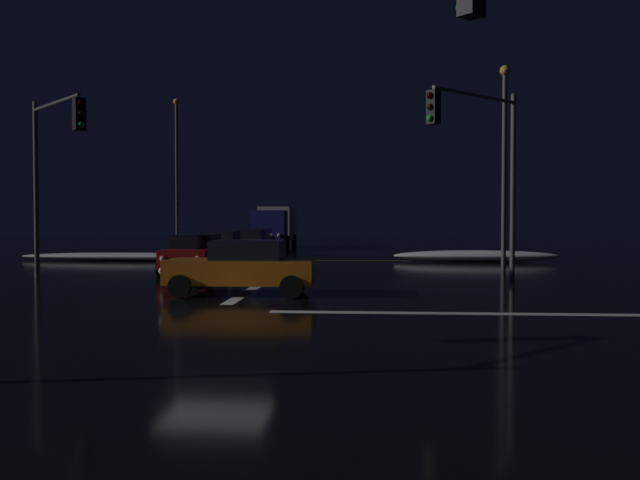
{
  "coord_description": "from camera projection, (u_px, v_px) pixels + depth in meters",
  "views": [
    {
      "loc": [
        3.6,
        -15.95,
        2.19
      ],
      "look_at": [
        1.63,
        11.87,
        1.32
      ],
      "focal_mm": 38.58,
      "sensor_mm": 36.0,
      "label": 1
    }
  ],
  "objects": [
    {
      "name": "snow_bank_right_curb",
      "position": [
        476.0,
        256.0,
        35.01
      ],
      "size": [
        8.37,
        1.5,
        0.57
      ],
      "color": "white",
      "rests_on": "ground"
    },
    {
      "name": "snow_bank_left_curb",
      "position": [
        126.0,
        257.0,
        35.89
      ],
      "size": [
        11.27,
        1.5,
        0.41
      ],
      "color": "white",
      "rests_on": "ground"
    },
    {
      "name": "stop_line_north",
      "position": [
        267.0,
        280.0,
        24.47
      ],
      "size": [
        0.35,
        14.16,
        0.01
      ],
      "color": "white",
      "rests_on": "ground"
    },
    {
      "name": "streetlamp_right_near",
      "position": [
        504.0,
        152.0,
        29.23
      ],
      "size": [
        0.44,
        0.44,
        8.7
      ],
      "color": "#424247",
      "rests_on": "ground"
    },
    {
      "name": "centre_line_ns",
      "position": [
        300.0,
        260.0,
        36.03
      ],
      "size": [
        22.0,
        0.15,
        0.01
      ],
      "color": "yellow",
      "rests_on": "ground"
    },
    {
      "name": "sedan_black",
      "position": [
        258.0,
        240.0,
        45.27
      ],
      "size": [
        2.02,
        4.33,
        1.57
      ],
      "color": "black",
      "rests_on": "ground"
    },
    {
      "name": "sedan_white",
      "position": [
        220.0,
        247.0,
        33.78
      ],
      "size": [
        2.02,
        4.33,
        1.57
      ],
      "color": "silver",
      "rests_on": "ground"
    },
    {
      "name": "sedan_red",
      "position": [
        195.0,
        254.0,
        27.16
      ],
      "size": [
        2.02,
        4.33,
        1.57
      ],
      "color": "maroon",
      "rests_on": "ground"
    },
    {
      "name": "ground",
      "position": [
        216.0,
        313.0,
        16.23
      ],
      "size": [
        120.0,
        120.0,
        0.1
      ],
      "primitive_type": "cube",
      "color": "black"
    },
    {
      "name": "crosswalk_bar_east",
      "position": [
        578.0,
        315.0,
        15.63
      ],
      "size": [
        14.16,
        0.4,
        0.01
      ],
      "color": "white",
      "rests_on": "ground"
    },
    {
      "name": "box_truck",
      "position": [
        275.0,
        225.0,
        52.13
      ],
      "size": [
        2.68,
        8.28,
        3.08
      ],
      "color": "navy",
      "rests_on": "ground"
    },
    {
      "name": "sedan_orange_crossing",
      "position": [
        243.0,
        267.0,
        19.73
      ],
      "size": [
        4.33,
        2.02,
        1.57
      ],
      "color": "#C66014",
      "rests_on": "ground"
    },
    {
      "name": "traffic_signal_nw",
      "position": [
        53.0,
        153.0,
        24.02
      ],
      "size": [
        3.25,
        3.25,
        6.49
      ],
      "color": "#4C4C51",
      "rests_on": "ground"
    },
    {
      "name": "streetlamp_left_far",
      "position": [
        177.0,
        164.0,
        46.48
      ],
      "size": [
        0.44,
        0.44,
        10.3
      ],
      "color": "#424247",
      "rests_on": "ground"
    },
    {
      "name": "traffic_signal_ne",
      "position": [
        482.0,
        149.0,
        22.92
      ],
      "size": [
        3.39,
        3.39,
        6.56
      ],
      "color": "#4C4C51",
      "rests_on": "ground"
    },
    {
      "name": "sedan_gray",
      "position": [
        249.0,
        242.0,
        40.06
      ],
      "size": [
        2.02,
        4.33,
        1.57
      ],
      "color": "slate",
      "rests_on": "ground"
    }
  ]
}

